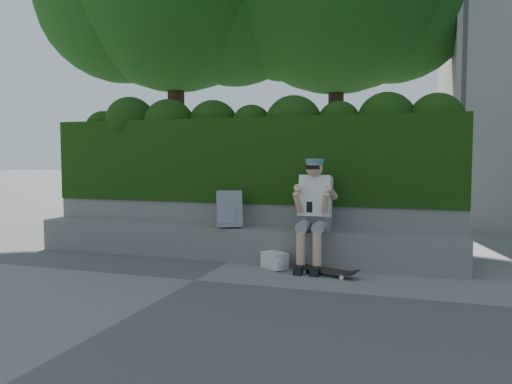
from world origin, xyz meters
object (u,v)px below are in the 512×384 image
(skateboard, at_px, (325,270))
(person, at_px, (314,209))
(backpack_ground, at_px, (275,260))
(backpack_plaid, at_px, (229,209))

(skateboard, bearing_deg, person, 138.00)
(person, relative_size, backpack_ground, 4.40)
(person, xyz_separation_m, backpack_plaid, (-1.18, 0.08, -0.06))
(person, bearing_deg, backpack_plaid, 176.05)
(person, bearing_deg, backpack_ground, -158.14)
(skateboard, xyz_separation_m, backpack_ground, (-0.68, 0.18, 0.04))
(person, distance_m, backpack_plaid, 1.18)
(person, height_order, backpack_ground, person)
(backpack_plaid, distance_m, backpack_ground, 0.97)
(person, height_order, backpack_plaid, person)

